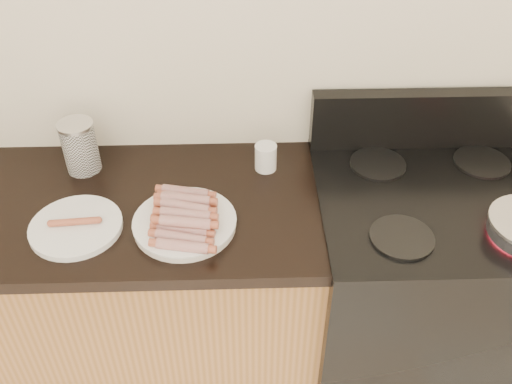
{
  "coord_description": "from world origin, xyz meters",
  "views": [
    {
      "loc": [
        0.17,
        0.38,
        2.02
      ],
      "look_at": [
        0.21,
        1.62,
        0.99
      ],
      "focal_mm": 40.0,
      "sensor_mm": 36.0,
      "label": 1
    }
  ],
  "objects_px": {
    "side_plate": "(76,227)",
    "mug": "(266,157)",
    "main_plate": "(185,224)",
    "canister": "(80,147)",
    "stove": "(417,296)"
  },
  "relations": [
    {
      "from": "main_plate",
      "to": "side_plate",
      "type": "bearing_deg",
      "value": -179.59
    },
    {
      "from": "canister",
      "to": "mug",
      "type": "distance_m",
      "value": 0.59
    },
    {
      "from": "canister",
      "to": "stove",
      "type": "bearing_deg",
      "value": -9.96
    },
    {
      "from": "stove",
      "to": "side_plate",
      "type": "distance_m",
      "value": 1.18
    },
    {
      "from": "side_plate",
      "to": "canister",
      "type": "height_order",
      "value": "canister"
    },
    {
      "from": "side_plate",
      "to": "canister",
      "type": "distance_m",
      "value": 0.3
    },
    {
      "from": "mug",
      "to": "canister",
      "type": "bearing_deg",
      "value": 178.37
    },
    {
      "from": "side_plate",
      "to": "mug",
      "type": "relative_size",
      "value": 2.98
    },
    {
      "from": "stove",
      "to": "mug",
      "type": "distance_m",
      "value": 0.74
    },
    {
      "from": "side_plate",
      "to": "canister",
      "type": "xyz_separation_m",
      "value": [
        -0.03,
        0.29,
        0.08
      ]
    },
    {
      "from": "main_plate",
      "to": "canister",
      "type": "distance_m",
      "value": 0.45
    },
    {
      "from": "side_plate",
      "to": "mug",
      "type": "distance_m",
      "value": 0.62
    },
    {
      "from": "canister",
      "to": "side_plate",
      "type": "bearing_deg",
      "value": -83.44
    },
    {
      "from": "main_plate",
      "to": "canister",
      "type": "height_order",
      "value": "canister"
    },
    {
      "from": "side_plate",
      "to": "mug",
      "type": "xyz_separation_m",
      "value": [
        0.55,
        0.27,
        0.03
      ]
    }
  ]
}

